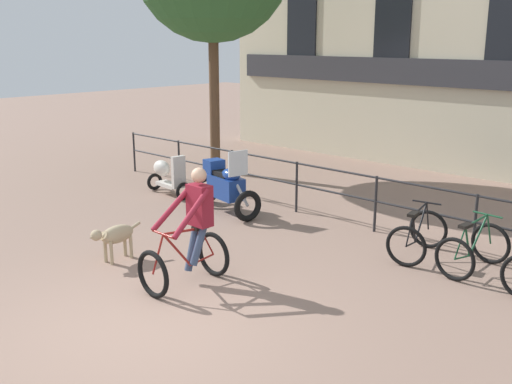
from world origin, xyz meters
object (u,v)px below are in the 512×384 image
cyclist_with_bike (191,233)px  parked_bicycle_mid_left (473,249)px  dog (115,236)px  parked_bicycle_near_lamp (418,236)px  parked_motorcycle (226,186)px  parked_scooter (167,175)px

cyclist_with_bike → parked_bicycle_mid_left: cyclist_with_bike is taller
dog → parked_bicycle_near_lamp: size_ratio=0.81×
parked_motorcycle → parked_scooter: bearing=98.9°
parked_bicycle_near_lamp → dog: bearing=36.3°
cyclist_with_bike → dog: cyclist_with_bike is taller
dog → parked_motorcycle: size_ratio=0.55×
cyclist_with_bike → parked_bicycle_near_lamp: bearing=61.7°
parked_motorcycle → dog: bearing=-155.7°
parked_bicycle_mid_left → parked_scooter: 7.07m
cyclist_with_bike → parked_bicycle_near_lamp: (1.82, 3.24, -0.41)m
parked_bicycle_mid_left → parked_motorcycle: bearing=9.2°
dog → parked_bicycle_mid_left: (4.33, 3.49, -0.07)m
parked_scooter → dog: bearing=-134.1°
cyclist_with_bike → dog: (-1.58, -0.25, -0.34)m
dog → parked_motorcycle: parked_motorcycle is taller
dog → parked_bicycle_near_lamp: bearing=43.1°
cyclist_with_bike → parked_bicycle_mid_left: 4.27m
cyclist_with_bike → parked_bicycle_near_lamp: size_ratio=1.41×
dog → cyclist_with_bike: bearing=6.4°
cyclist_with_bike → parked_bicycle_mid_left: size_ratio=1.46×
cyclist_with_bike → parked_scooter: 5.24m
parked_scooter → parked_bicycle_near_lamp: bearing=-82.0°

